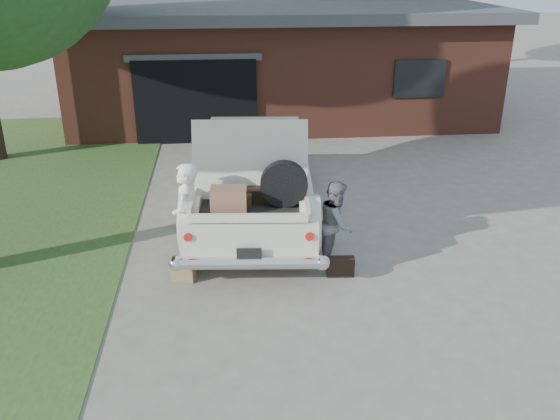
{
  "coord_description": "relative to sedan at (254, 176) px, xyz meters",
  "views": [
    {
      "loc": [
        -0.81,
        -7.6,
        4.65
      ],
      "look_at": [
        0.0,
        0.6,
        1.1
      ],
      "focal_mm": 38.0,
      "sensor_mm": 36.0,
      "label": 1
    }
  ],
  "objects": [
    {
      "name": "woman_right",
      "position": [
        1.21,
        -2.04,
        -0.11
      ],
      "size": [
        0.71,
        0.82,
        1.42
      ],
      "primitive_type": "imported",
      "rotation": [
        0.0,
        0.0,
        1.28
      ],
      "color": "slate",
      "rests_on": "ground"
    },
    {
      "name": "sedan",
      "position": [
        0.0,
        0.0,
        0.0
      ],
      "size": [
        2.61,
        5.76,
        2.29
      ],
      "rotation": [
        0.0,
        0.0,
        -0.08
      ],
      "color": "beige",
      "rests_on": "ground"
    },
    {
      "name": "suitcase_left",
      "position": [
        -1.25,
        -2.37,
        -0.67
      ],
      "size": [
        0.4,
        0.26,
        0.3
      ],
      "primitive_type": "cube",
      "rotation": [
        0.0,
        0.0,
        -0.4
      ],
      "color": "olive",
      "rests_on": "ground"
    },
    {
      "name": "house",
      "position": [
        1.25,
        8.56,
        0.85
      ],
      "size": [
        12.8,
        7.8,
        3.3
      ],
      "color": "brown",
      "rests_on": "ground"
    },
    {
      "name": "ground",
      "position": [
        0.27,
        -2.92,
        -0.82
      ],
      "size": [
        90.0,
        90.0,
        0.0
      ],
      "primitive_type": "plane",
      "color": "gray",
      "rests_on": "ground"
    },
    {
      "name": "suitcase_right",
      "position": [
        1.21,
        -2.48,
        -0.66
      ],
      "size": [
        0.43,
        0.16,
        0.33
      ],
      "primitive_type": "cube",
      "rotation": [
        0.0,
        0.0,
        -0.07
      ],
      "color": "black",
      "rests_on": "ground"
    },
    {
      "name": "woman_left",
      "position": [
        -1.16,
        -2.03,
        0.07
      ],
      "size": [
        0.55,
        0.72,
        1.79
      ],
      "primitive_type": "imported",
      "rotation": [
        0.0,
        0.0,
        -1.77
      ],
      "color": "white",
      "rests_on": "ground"
    }
  ]
}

